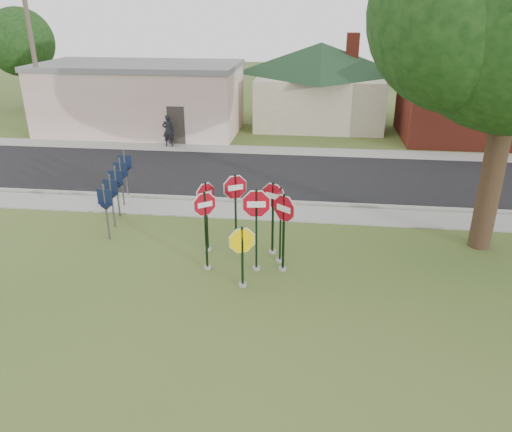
# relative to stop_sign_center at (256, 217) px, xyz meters

# --- Properties ---
(ground) EXTENTS (120.00, 120.00, 0.00)m
(ground) POSITION_rel_stop_sign_center_xyz_m (-0.28, -1.00, -1.73)
(ground) COLOR #3B5620
(ground) RESTS_ON ground
(sidewalk_near) EXTENTS (60.00, 1.60, 0.06)m
(sidewalk_near) POSITION_rel_stop_sign_center_xyz_m (-0.28, 4.50, -1.70)
(sidewalk_near) COLOR gray
(sidewalk_near) RESTS_ON ground
(road) EXTENTS (60.00, 7.00, 0.04)m
(road) POSITION_rel_stop_sign_center_xyz_m (-0.28, 9.00, -1.71)
(road) COLOR black
(road) RESTS_ON ground
(sidewalk_far) EXTENTS (60.00, 1.60, 0.06)m
(sidewalk_far) POSITION_rel_stop_sign_center_xyz_m (-0.28, 13.30, -1.70)
(sidewalk_far) COLOR gray
(sidewalk_far) RESTS_ON ground
(curb) EXTENTS (60.00, 0.20, 0.14)m
(curb) POSITION_rel_stop_sign_center_xyz_m (-0.28, 5.50, -1.66)
(curb) COLOR gray
(curb) RESTS_ON ground
(stop_sign_center) EXTENTS (1.16, 0.24, 2.73)m
(stop_sign_center) POSITION_rel_stop_sign_center_xyz_m (0.00, 0.00, 0.00)
(stop_sign_center) COLOR gray
(stop_sign_center) RESTS_ON ground
(stop_sign_yellow) EXTENTS (0.97, 0.43, 1.97)m
(stop_sign_yellow) POSITION_rel_stop_sign_center_xyz_m (-0.28, -1.01, -0.59)
(stop_sign_yellow) COLOR gray
(stop_sign_yellow) RESTS_ON ground
(stop_sign_left) EXTENTS (0.80, 0.61, 2.62)m
(stop_sign_left) POSITION_rel_stop_sign_center_xyz_m (-1.50, -0.13, -0.12)
(stop_sign_left) COLOR gray
(stop_sign_left) RESTS_ON ground
(stop_sign_right) EXTENTS (0.89, 0.72, 2.59)m
(stop_sign_right) POSITION_rel_stop_sign_center_xyz_m (0.80, 0.07, -0.11)
(stop_sign_right) COLOR gray
(stop_sign_right) RESTS_ON ground
(stop_sign_back_right) EXTENTS (0.99, 0.55, 2.54)m
(stop_sign_back_right) POSITION_rel_stop_sign_center_xyz_m (0.38, 1.16, -0.15)
(stop_sign_back_right) COLOR gray
(stop_sign_back_right) RESTS_ON ground
(stop_sign_back_left) EXTENTS (0.95, 0.56, 2.72)m
(stop_sign_back_left) POSITION_rel_stop_sign_center_xyz_m (-0.82, 1.27, -0.03)
(stop_sign_back_left) COLOR gray
(stop_sign_back_left) RESTS_ON ground
(stop_sign_far_right) EXTENTS (0.32, 0.93, 2.59)m
(stop_sign_far_right) POSITION_rel_stop_sign_center_xyz_m (0.67, 0.60, -0.15)
(stop_sign_far_right) COLOR gray
(stop_sign_far_right) RESTS_ON ground
(stop_sign_far_left) EXTENTS (0.62, 0.81, 2.48)m
(stop_sign_far_left) POSITION_rel_stop_sign_center_xyz_m (-1.74, 1.09, -0.22)
(stop_sign_far_left) COLOR gray
(stop_sign_far_left) RESTS_ON ground
(route_sign_row) EXTENTS (1.43, 4.63, 2.00)m
(route_sign_row) POSITION_rel_stop_sign_center_xyz_m (-5.68, 3.50, -0.51)
(route_sign_row) COLOR #59595E
(route_sign_row) RESTS_ON ground
(building_stucco) EXTENTS (12.20, 6.20, 4.20)m
(building_stucco) POSITION_rel_stop_sign_center_xyz_m (-9.28, 17.00, 0.42)
(building_stucco) COLOR silver
(building_stucco) RESTS_ON ground
(building_house) EXTENTS (11.60, 11.60, 6.20)m
(building_house) POSITION_rel_stop_sign_center_xyz_m (1.72, 21.00, 1.91)
(building_house) COLOR beige
(building_house) RESTS_ON ground
(building_brick) EXTENTS (10.20, 6.20, 4.75)m
(building_brick) POSITION_rel_stop_sign_center_xyz_m (11.72, 17.50, 0.67)
(building_brick) COLOR maroon
(building_brick) RESTS_ON ground
(utility_pole_near) EXTENTS (2.20, 0.26, 9.50)m
(utility_pole_near) POSITION_rel_stop_sign_center_xyz_m (-14.28, 14.20, 3.23)
(utility_pole_near) COLOR brown
(utility_pole_near) RESTS_ON ground
(bg_tree_left) EXTENTS (4.90, 4.90, 7.35)m
(bg_tree_left) POSITION_rel_stop_sign_center_xyz_m (-20.28, 23.00, 3.14)
(bg_tree_left) COLOR black
(bg_tree_left) RESTS_ON ground
(pedestrian) EXTENTS (0.71, 0.52, 1.79)m
(pedestrian) POSITION_rel_stop_sign_center_xyz_m (-6.59, 13.45, -0.78)
(pedestrian) COLOR black
(pedestrian) RESTS_ON sidewalk_far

